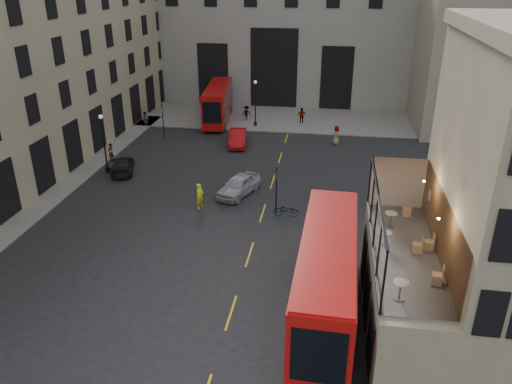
# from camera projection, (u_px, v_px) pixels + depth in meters

# --- Properties ---
(ground) EXTENTS (140.00, 140.00, 0.00)m
(ground) POSITION_uv_depth(u_px,v_px,m) (268.00, 316.00, 26.47)
(ground) COLOR black
(ground) RESTS_ON ground
(host_building_main) EXTENTS (7.26, 11.40, 15.10)m
(host_building_main) POSITION_uv_depth(u_px,v_px,m) (494.00, 195.00, 21.87)
(host_building_main) COLOR tan
(host_building_main) RESTS_ON ground
(host_frontage) EXTENTS (3.00, 11.00, 4.50)m
(host_frontage) POSITION_uv_depth(u_px,v_px,m) (399.00, 292.00, 24.63)
(host_frontage) COLOR tan
(host_frontage) RESTS_ON ground
(cafe_floor) EXTENTS (3.00, 10.00, 0.10)m
(cafe_floor) POSITION_uv_depth(u_px,v_px,m) (404.00, 252.00, 23.68)
(cafe_floor) COLOR slate
(cafe_floor) RESTS_ON host_frontage
(gateway) EXTENTS (35.00, 10.60, 18.00)m
(gateway) POSITION_uv_depth(u_px,v_px,m) (279.00, 29.00, 66.49)
(gateway) COLOR #9A978F
(gateway) RESTS_ON ground
(building_right) EXTENTS (16.60, 18.60, 20.00)m
(building_right) POSITION_uv_depth(u_px,v_px,m) (495.00, 31.00, 55.36)
(building_right) COLOR gray
(building_right) RESTS_ON ground
(pavement_far) EXTENTS (40.00, 12.00, 0.12)m
(pavement_far) POSITION_uv_depth(u_px,v_px,m) (260.00, 117.00, 61.49)
(pavement_far) COLOR slate
(pavement_far) RESTS_ON ground
(pavement_left) EXTENTS (8.00, 48.00, 0.12)m
(pavement_left) POSITION_uv_depth(u_px,v_px,m) (18.00, 195.00, 40.32)
(pavement_left) COLOR slate
(pavement_left) RESTS_ON ground
(traffic_light_near) EXTENTS (0.16, 0.20, 3.80)m
(traffic_light_near) POSITION_uv_depth(u_px,v_px,m) (276.00, 184.00, 36.41)
(traffic_light_near) COLOR black
(traffic_light_near) RESTS_ON ground
(traffic_light_far) EXTENTS (0.16, 0.20, 3.80)m
(traffic_light_far) POSITION_uv_depth(u_px,v_px,m) (163.00, 117.00, 52.77)
(traffic_light_far) COLOR black
(traffic_light_far) RESTS_ON ground
(street_lamp_a) EXTENTS (0.36, 0.36, 5.33)m
(street_lamp_a) POSITION_uv_depth(u_px,v_px,m) (105.00, 147.00, 44.06)
(street_lamp_a) COLOR black
(street_lamp_a) RESTS_ON ground
(street_lamp_b) EXTENTS (0.36, 0.36, 5.33)m
(street_lamp_b) POSITION_uv_depth(u_px,v_px,m) (255.00, 106.00, 56.93)
(street_lamp_b) COLOR black
(street_lamp_b) RESTS_ON ground
(bus_near) EXTENTS (3.11, 12.08, 4.79)m
(bus_near) POSITION_uv_depth(u_px,v_px,m) (327.00, 276.00, 25.18)
(bus_near) COLOR red
(bus_near) RESTS_ON ground
(bus_far) EXTENTS (3.51, 10.89, 4.27)m
(bus_far) POSITION_uv_depth(u_px,v_px,m) (218.00, 102.00, 58.84)
(bus_far) COLOR #AB0D0B
(bus_far) RESTS_ON ground
(car_a) EXTENTS (3.43, 5.06, 1.60)m
(car_a) POSITION_uv_depth(u_px,v_px,m) (239.00, 185.00, 40.34)
(car_a) COLOR #A4A5AC
(car_a) RESTS_ON ground
(car_b) EXTENTS (2.38, 5.03, 1.59)m
(car_b) POSITION_uv_depth(u_px,v_px,m) (238.00, 138.00, 51.55)
(car_b) COLOR #AC0A0F
(car_b) RESTS_ON ground
(car_c) EXTENTS (3.15, 4.89, 1.32)m
(car_c) POSITION_uv_depth(u_px,v_px,m) (123.00, 165.00, 44.79)
(car_c) COLOR black
(car_c) RESTS_ON ground
(bicycle) EXTENTS (1.83, 0.65, 0.96)m
(bicycle) POSITION_uv_depth(u_px,v_px,m) (286.00, 210.00, 36.95)
(bicycle) COLOR gray
(bicycle) RESTS_ON ground
(cyclist) EXTENTS (0.72, 0.85, 1.97)m
(cyclist) POSITION_uv_depth(u_px,v_px,m) (200.00, 196.00, 38.03)
(cyclist) COLOR #F5FF1A
(cyclist) RESTS_ON ground
(pedestrian_a) EXTENTS (0.92, 0.77, 1.69)m
(pedestrian_a) POSITION_uv_depth(u_px,v_px,m) (146.00, 119.00, 57.60)
(pedestrian_a) COLOR gray
(pedestrian_a) RESTS_ON ground
(pedestrian_b) EXTENTS (1.35, 1.21, 1.82)m
(pedestrian_b) POSITION_uv_depth(u_px,v_px,m) (246.00, 113.00, 59.68)
(pedestrian_b) COLOR gray
(pedestrian_b) RESTS_ON ground
(pedestrian_c) EXTENTS (1.20, 0.65, 1.93)m
(pedestrian_c) POSITION_uv_depth(u_px,v_px,m) (302.00, 116.00, 58.44)
(pedestrian_c) COLOR gray
(pedestrian_c) RESTS_ON ground
(pedestrian_d) EXTENTS (0.88, 1.09, 1.94)m
(pedestrian_d) POSITION_uv_depth(u_px,v_px,m) (336.00, 135.00, 51.80)
(pedestrian_d) COLOR gray
(pedestrian_d) RESTS_ON ground
(pedestrian_e) EXTENTS (0.57, 0.73, 1.76)m
(pedestrian_e) POSITION_uv_depth(u_px,v_px,m) (111.00, 152.00, 47.24)
(pedestrian_e) COLOR gray
(pedestrian_e) RESTS_ON ground
(cafe_table_near) EXTENTS (0.66, 0.66, 0.82)m
(cafe_table_near) POSITION_uv_depth(u_px,v_px,m) (400.00, 288.00, 20.09)
(cafe_table_near) COLOR silver
(cafe_table_near) RESTS_ON cafe_floor
(cafe_table_mid) EXTENTS (0.54, 0.54, 0.67)m
(cafe_table_mid) POSITION_uv_depth(u_px,v_px,m) (386.00, 237.00, 24.05)
(cafe_table_mid) COLOR beige
(cafe_table_mid) RESTS_ON cafe_floor
(cafe_table_far) EXTENTS (0.62, 0.62, 0.77)m
(cafe_table_far) POSITION_uv_depth(u_px,v_px,m) (391.00, 217.00, 25.77)
(cafe_table_far) COLOR beige
(cafe_table_far) RESTS_ON cafe_floor
(cafe_chair_a) EXTENTS (0.50, 0.50, 0.88)m
(cafe_chair_a) POSITION_uv_depth(u_px,v_px,m) (437.00, 279.00, 21.15)
(cafe_chair_a) COLOR tan
(cafe_chair_a) RESTS_ON cafe_floor
(cafe_chair_b) EXTENTS (0.40, 0.40, 0.80)m
(cafe_chair_b) POSITION_uv_depth(u_px,v_px,m) (429.00, 245.00, 23.77)
(cafe_chair_b) COLOR #DBC17E
(cafe_chair_b) RESTS_ON cafe_floor
(cafe_chair_c) EXTENTS (0.43, 0.43, 0.84)m
(cafe_chair_c) POSITION_uv_depth(u_px,v_px,m) (418.00, 247.00, 23.53)
(cafe_chair_c) COLOR tan
(cafe_chair_c) RESTS_ON cafe_floor
(cafe_chair_d) EXTENTS (0.45, 0.45, 0.84)m
(cafe_chair_d) POSITION_uv_depth(u_px,v_px,m) (407.00, 211.00, 27.03)
(cafe_chair_d) COLOR #D7AC7C
(cafe_chair_d) RESTS_ON cafe_floor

